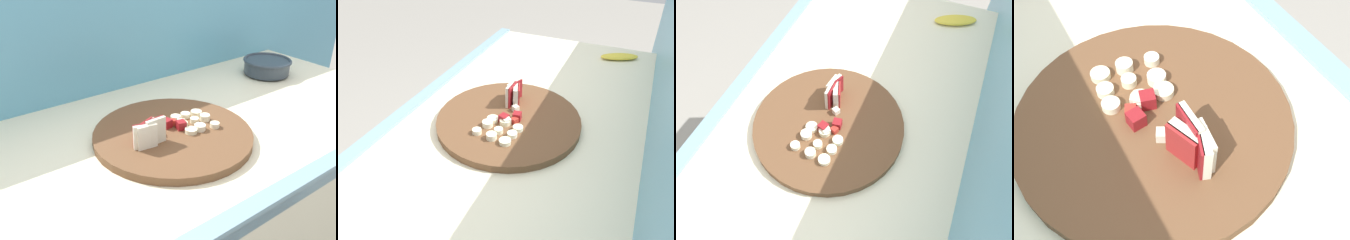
{
  "view_description": "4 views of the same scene",
  "coord_description": "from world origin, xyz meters",
  "views": [
    {
      "loc": [
        -0.53,
        -0.63,
        1.35
      ],
      "look_at": [
        -0.05,
        0.01,
        0.94
      ],
      "focal_mm": 39.98,
      "sensor_mm": 36.0,
      "label": 1
    },
    {
      "loc": [
        0.59,
        0.26,
        1.41
      ],
      "look_at": [
        -0.01,
        -0.0,
        0.95
      ],
      "focal_mm": 34.85,
      "sensor_mm": 36.0,
      "label": 2
    },
    {
      "loc": [
        0.38,
        0.2,
        1.61
      ],
      "look_at": [
        -0.07,
        0.02,
        0.93
      ],
      "focal_mm": 36.02,
      "sensor_mm": 36.0,
      "label": 3
    },
    {
      "loc": [
        -0.37,
        0.11,
        1.36
      ],
      "look_at": [
        -0.09,
        -0.04,
        0.94
      ],
      "focal_mm": 43.72,
      "sensor_mm": 36.0,
      "label": 4
    }
  ],
  "objects": [
    {
      "name": "tiled_countertop",
      "position": [
        0.0,
        -0.0,
        0.45
      ],
      "size": [
        1.39,
        0.64,
        0.91
      ],
      "color": "beige",
      "rests_on": "ground"
    },
    {
      "name": "tile_backsplash",
      "position": [
        0.0,
        0.34,
        0.63
      ],
      "size": [
        2.4,
        0.04,
        1.26
      ],
      "primitive_type": "cube",
      "color": "#5BA3C1",
      "rests_on": "ground"
    },
    {
      "name": "cutting_board",
      "position": [
        -0.06,
        -0.02,
        0.91
      ],
      "size": [
        0.38,
        0.38,
        0.02
      ],
      "primitive_type": "cylinder",
      "color": "brown",
      "rests_on": "tiled_countertop"
    },
    {
      "name": "apple_wedge_fan",
      "position": [
        -0.14,
        -0.03,
        0.95
      ],
      "size": [
        0.08,
        0.04,
        0.06
      ],
      "color": "maroon",
      "rests_on": "cutting_board"
    },
    {
      "name": "apple_dice_pile",
      "position": [
        -0.04,
        -0.01,
        0.93
      ],
      "size": [
        0.09,
        0.05,
        0.02
      ],
      "color": "beige",
      "rests_on": "cutting_board"
    },
    {
      "name": "banana_slice_rows",
      "position": [
        0.01,
        -0.02,
        0.93
      ],
      "size": [
        0.1,
        0.11,
        0.02
      ],
      "color": "beige",
      "rests_on": "cutting_board"
    },
    {
      "name": "banana_peel",
      "position": [
        -0.59,
        0.2,
        0.91
      ],
      "size": [
        0.1,
        0.15,
        0.02
      ],
      "primitive_type": "ellipsoid",
      "rotation": [
        0.0,
        0.0,
        1.99
      ],
      "color": "gold",
      "rests_on": "tiled_countertop"
    }
  ]
}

